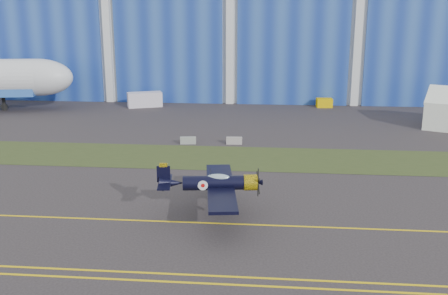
{
  "coord_description": "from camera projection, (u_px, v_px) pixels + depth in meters",
  "views": [
    {
      "loc": [
        7.53,
        -43.86,
        16.82
      ],
      "look_at": [
        2.98,
        5.49,
        3.52
      ],
      "focal_mm": 42.0,
      "sensor_mm": 36.0,
      "label": 1
    }
  ],
  "objects": [
    {
      "name": "ground",
      "position": [
        186.0,
        200.0,
        47.21
      ],
      "size": [
        260.0,
        260.0,
        0.0
      ],
      "primitive_type": "plane",
      "color": "#363033",
      "rests_on": "ground"
    },
    {
      "name": "grass_median",
      "position": [
        205.0,
        157.0,
        60.67
      ],
      "size": [
        260.0,
        10.0,
        0.02
      ],
      "primitive_type": "cube",
      "color": "#475128",
      "rests_on": "ground"
    },
    {
      "name": "hangar",
      "position": [
        239.0,
        16.0,
        112.37
      ],
      "size": [
        220.0,
        45.7,
        30.0
      ],
      "color": "silver",
      "rests_on": "ground"
    },
    {
      "name": "taxiway_centreline",
      "position": [
        176.0,
        222.0,
        42.4
      ],
      "size": [
        200.0,
        0.2,
        0.02
      ],
      "primitive_type": "cube",
      "color": "yellow",
      "rests_on": "ground"
    },
    {
      "name": "edge_line_near",
      "position": [
        149.0,
        281.0,
        33.26
      ],
      "size": [
        80.0,
        0.2,
        0.02
      ],
      "primitive_type": "cube",
      "color": "yellow",
      "rests_on": "ground"
    },
    {
      "name": "edge_line_far",
      "position": [
        152.0,
        273.0,
        34.22
      ],
      "size": [
        80.0,
        0.2,
        0.02
      ],
      "primitive_type": "cube",
      "color": "yellow",
      "rests_on": "ground"
    },
    {
      "name": "warbird",
      "position": [
        214.0,
        183.0,
        42.81
      ],
      "size": [
        11.11,
        12.82,
        3.45
      ],
      "rotation": [
        0.0,
        0.0,
        0.14
      ],
      "color": "black",
      "rests_on": "ground"
    },
    {
      "name": "shipping_container",
      "position": [
        145.0,
        100.0,
        91.16
      ],
      "size": [
        6.3,
        4.31,
        2.54
      ],
      "primitive_type": "cube",
      "rotation": [
        0.0,
        0.0,
        0.37
      ],
      "color": "silver",
      "rests_on": "ground"
    },
    {
      "name": "tug",
      "position": [
        324.0,
        103.0,
        90.86
      ],
      "size": [
        2.83,
        1.93,
        1.56
      ],
      "primitive_type": "cube",
      "rotation": [
        0.0,
        0.0,
        0.1
      ],
      "color": "#E4B700",
      "rests_on": "ground"
    },
    {
      "name": "barrier_a",
      "position": [
        188.0,
        140.0,
        66.51
      ],
      "size": [
        2.07,
        0.89,
        0.9
      ],
      "primitive_type": "cube",
      "rotation": [
        0.0,
        0.0,
        0.15
      ],
      "color": "gray",
      "rests_on": "ground"
    },
    {
      "name": "barrier_b",
      "position": [
        234.0,
        141.0,
        66.41
      ],
      "size": [
        2.03,
        0.7,
        0.9
      ],
      "primitive_type": "cube",
      "rotation": [
        0.0,
        0.0,
        0.05
      ],
      "color": "#9B9191",
      "rests_on": "ground"
    }
  ]
}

